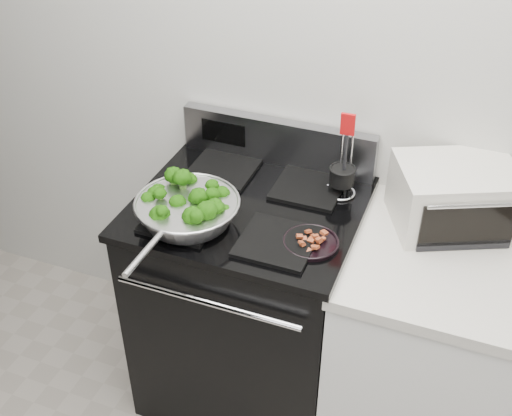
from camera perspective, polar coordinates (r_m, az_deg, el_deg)
The scene contains 8 objects.
back_wall at distance 2.27m, azimuth 9.69°, elevation 11.69°, with size 4.00×0.02×2.70m, color beige.
gas_range at distance 2.55m, azimuth -0.61°, elevation -8.11°, with size 0.79×0.69×1.13m.
counter at distance 2.47m, azimuth 14.62°, elevation -12.33°, with size 0.62×0.68×0.92m.
skillet at distance 2.15m, azimuth -6.13°, elevation -0.15°, with size 0.36×0.57×0.08m.
broccoli_pile at distance 2.14m, azimuth -6.13°, elevation 0.31°, with size 0.28×0.28×0.10m, color black, non-canonical shape.
bacon_plate at distance 2.07m, azimuth 4.91°, elevation -2.83°, with size 0.18×0.18×0.04m.
utensil_holder at distance 2.30m, azimuth 7.63°, elevation 2.50°, with size 0.11×0.11×0.33m.
toaster_oven at distance 2.25m, azimuth 17.19°, elevation 0.99°, with size 0.47×0.43×0.22m.
Camera 1 is at (0.39, -0.30, 2.25)m, focal length 45.00 mm.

